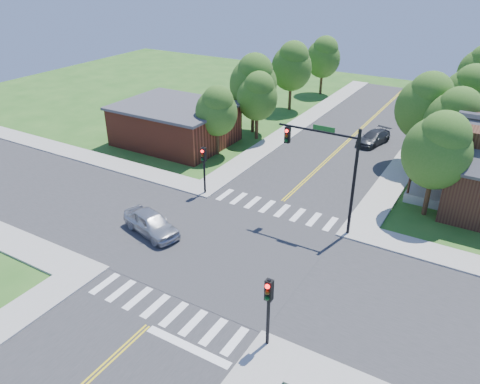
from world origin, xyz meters
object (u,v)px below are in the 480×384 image
Objects in this scene: signal_mast_ne at (329,160)px; signal_pole_se at (268,301)px; car_dgrey at (373,138)px; car_silver at (151,223)px; signal_pole_nw at (204,162)px.

signal_mast_ne is 1.89× the size of signal_pole_se.
signal_mast_ne is 1.57× the size of car_dgrey.
car_dgrey is (7.69, 23.12, -0.14)m from car_silver.
car_silver is at bearing -94.61° from car_dgrey.
car_silver is (0.21, -6.37, -1.90)m from signal_pole_nw.
signal_pole_nw reaches higher than car_silver.
signal_mast_ne is 1.51× the size of car_silver.
car_dgrey is (-1.62, 16.74, -4.23)m from signal_mast_ne.
signal_pole_nw is (-9.51, -0.01, -2.19)m from signal_mast_ne.
car_silver is at bearing -145.55° from signal_mast_ne.
signal_pole_nw is at bearing 135.00° from signal_pole_se.
signal_mast_ne is 12.00m from car_silver.
signal_pole_nw is 0.79× the size of car_silver.
signal_pole_nw is at bearing -179.93° from signal_mast_ne.
signal_pole_nw is 0.83× the size of car_dgrey.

